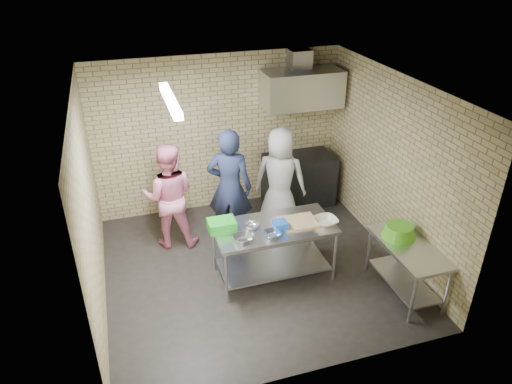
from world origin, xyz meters
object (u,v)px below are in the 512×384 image
Objects in this scene: green_crate at (222,225)px; man_navy at (230,188)px; side_counter at (406,269)px; blue_tub at (280,226)px; woman_white at (280,179)px; stove at (299,180)px; green_basin at (399,231)px; prep_table at (273,251)px; bottle_green at (322,88)px; woman_pink at (169,196)px.

green_crate is 0.19× the size of man_navy.
green_crate is (-2.28, 0.99, 0.52)m from side_counter.
blue_tub is (-1.53, 0.77, 0.51)m from side_counter.
woman_white is (-1.04, 2.12, 0.48)m from side_counter.
green_crate is 0.78m from blue_tub.
green_basin is (0.43, -2.50, 0.38)m from stove.
green_basin is at bearing 162.83° from man_navy.
woman_white reaches higher than green_basin.
green_crate is at bearing 93.09° from man_navy.
blue_tub reaches higher than prep_table.
stove is 8.00× the size of bottle_green.
stove is 1.65m from bottle_green.
woman_pink is at bearing 135.35° from prep_table.
green_crate is at bearing 70.68° from woman_white.
blue_tub is at bearing 98.41° from woman_white.
man_navy is 0.92m from woman_white.
green_basin is at bearing -90.42° from bottle_green.
green_basin is 2.98m from bottle_green.
green_crate is at bearing -138.66° from bottle_green.
green_basin is at bearing -21.61° from prep_table.
woman_white is (-1.04, -0.87, -1.16)m from bottle_green.
prep_table is 2.20m from stove.
woman_white reaches higher than green_crate.
man_navy is 1.12× the size of woman_pink.
woman_white is at bearing -166.81° from woman_pink.
woman_white is at bearing 116.15° from side_counter.
bottle_green is at bearing 89.58° from green_basin.
green_crate reaches higher than stove.
side_counter is at bearing 144.35° from woman_white.
stove is at bearing 61.50° from blue_tub.
woman_pink is (-2.83, 2.11, 0.47)m from side_counter.
woman_pink is at bearing 116.35° from green_crate.
blue_tub is 0.40× the size of green_basin.
woman_white reaches higher than side_counter.
man_navy reaches higher than woman_white.
stove is 2.57m from green_basin.
bottle_green is at bearing 41.34° from green_crate.
blue_tub is 0.11× the size of woman_white.
green_crate is (-0.70, 0.12, 0.49)m from prep_table.
green_basin is 2.53m from man_navy.
prep_table is at bearing 158.39° from green_basin.
side_counter is at bearing -26.66° from blue_tub.
prep_table is 11.02× the size of bottle_green.
man_navy reaches higher than green_crate.
man_navy is at bearing 108.75° from prep_table.
green_crate is 2.45× the size of bottle_green.
bottle_green reaches higher than stove.
prep_table is at bearing 148.13° from woman_pink.
man_navy is at bearing -150.69° from bottle_green.
bottle_green reaches higher than side_counter.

